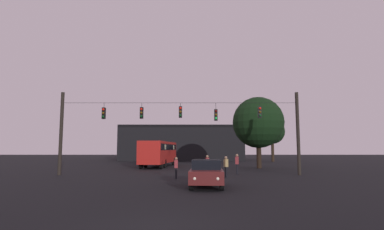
% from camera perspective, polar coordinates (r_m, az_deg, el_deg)
% --- Properties ---
extents(ground_plane, '(168.00, 168.00, 0.00)m').
position_cam_1_polar(ground_plane, '(33.35, -1.68, -9.94)').
color(ground_plane, black).
rests_on(ground_plane, ground).
extents(overhead_signal_span, '(19.98, 0.44, 6.88)m').
position_cam_1_polar(overhead_signal_span, '(25.76, -2.14, -2.12)').
color(overhead_signal_span, black).
rests_on(overhead_signal_span, ground).
extents(city_bus, '(3.57, 11.19, 3.00)m').
position_cam_1_polar(city_bus, '(38.01, -5.95, -6.65)').
color(city_bus, '#B21E19').
rests_on(city_bus, ground).
extents(car_near_right, '(2.02, 4.41, 1.52)m').
position_cam_1_polar(car_near_right, '(17.85, 2.80, -10.56)').
color(car_near_right, '#511919').
rests_on(car_near_right, ground).
extents(pedestrian_crossing_left, '(0.24, 0.36, 1.54)m').
position_cam_1_polar(pedestrian_crossing_left, '(22.74, -2.81, -9.47)').
color(pedestrian_crossing_left, black).
rests_on(pedestrian_crossing_left, ground).
extents(pedestrian_crossing_center, '(0.31, 0.40, 1.61)m').
position_cam_1_polar(pedestrian_crossing_center, '(26.43, 2.97, -8.93)').
color(pedestrian_crossing_center, black).
rests_on(pedestrian_crossing_center, ground).
extents(pedestrian_crossing_right, '(0.33, 0.41, 1.59)m').
position_cam_1_polar(pedestrian_crossing_right, '(23.83, 6.42, -9.23)').
color(pedestrian_crossing_right, black).
rests_on(pedestrian_crossing_right, ground).
extents(pedestrian_near_bus, '(0.34, 0.42, 1.70)m').
position_cam_1_polar(pedestrian_near_bus, '(26.88, 8.43, -8.70)').
color(pedestrian_near_bus, black).
rests_on(pedestrian_near_bus, ground).
extents(corner_building, '(22.39, 13.61, 6.41)m').
position_cam_1_polar(corner_building, '(61.06, -1.67, -5.27)').
color(corner_building, black).
rests_on(corner_building, ground).
extents(tree_left_silhouette, '(5.76, 5.76, 8.00)m').
position_cam_1_polar(tree_left_silhouette, '(35.69, 12.22, -1.37)').
color(tree_left_silhouette, black).
rests_on(tree_left_silhouette, ground).
extents(tree_behind_building, '(4.27, 4.27, 7.28)m').
position_cam_1_polar(tree_behind_building, '(54.82, 14.68, -2.97)').
color(tree_behind_building, '#2D2116').
rests_on(tree_behind_building, ground).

